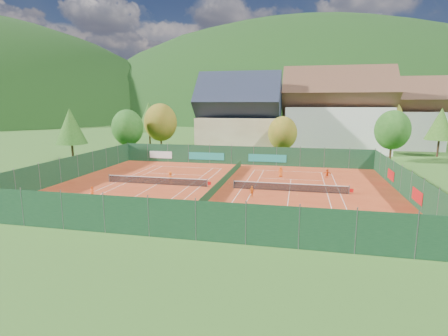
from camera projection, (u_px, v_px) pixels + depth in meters
ground at (220, 188)px, 41.09m from camera, size 600.00×600.00×0.00m
clay_pad at (220, 188)px, 41.09m from camera, size 40.00×32.00×0.01m
court_markings_left at (157, 184)px, 42.75m from camera, size 11.03×23.83×0.00m
court_markings_right at (289, 191)px, 39.42m from camera, size 11.03×23.83×0.00m
tennis_net_left at (158, 180)px, 42.63m from camera, size 13.30×0.10×1.02m
tennis_net_right at (291, 187)px, 39.30m from camera, size 13.30×0.10×1.02m
court_divider at (220, 184)px, 41.00m from camera, size 0.03×28.80×1.00m
fence_north at (240, 156)px, 56.28m from camera, size 40.00×0.10×3.00m
fence_south at (172, 219)px, 25.44m from camera, size 40.00×0.04×3.00m
fence_west at (69, 169)px, 44.98m from camera, size 0.04×32.00×3.00m
fence_east at (406, 183)px, 36.71m from camera, size 0.09×32.00×3.00m
chalet at (239, 119)px, 69.32m from camera, size 16.20×12.00×16.00m
hotel_block_a at (336, 115)px, 70.99m from camera, size 21.60×11.00×17.25m
hotel_block_b at (399, 118)px, 75.91m from camera, size 17.28×10.00×15.50m
tree_west_front at (128, 128)px, 63.89m from camera, size 5.72×5.72×8.69m
tree_west_mid at (161, 122)px, 68.70m from camera, size 6.44×6.44×9.78m
tree_west_back at (149, 117)px, 77.51m from camera, size 5.60×5.60×10.00m
tree_center at (283, 133)px, 60.11m from camera, size 5.01×5.01×7.60m
tree_east_front at (392, 130)px, 58.16m from camera, size 5.72×5.72×8.69m
tree_east_mid at (441, 124)px, 63.65m from camera, size 5.04×5.04×9.00m
tree_west_side at (71, 126)px, 57.33m from camera, size 5.04×5.04×9.00m
tree_east_back at (384, 118)px, 72.87m from camera, size 7.15×7.15×10.86m
mountain_backdrop at (324, 169)px, 266.74m from camera, size 820.00×530.00×242.00m
ball_hopper at (343, 224)px, 27.19m from camera, size 0.34×0.34×0.80m
loose_ball_0 at (112, 200)px, 35.62m from camera, size 0.07×0.07×0.07m
loose_ball_1 at (249, 226)px, 28.18m from camera, size 0.07×0.07×0.07m
loose_ball_2 at (229, 183)px, 43.13m from camera, size 0.07×0.07×0.07m
loose_ball_3 at (195, 174)px, 48.64m from camera, size 0.07×0.07×0.07m
loose_ball_4 at (297, 195)px, 37.82m from camera, size 0.07×0.07×0.07m
player_left_near at (92, 194)px, 35.29m from camera, size 0.59×0.41×1.55m
player_left_mid at (144, 205)px, 31.96m from camera, size 0.77×0.70×1.28m
player_left_far at (170, 178)px, 43.15m from camera, size 1.03×0.67×1.50m
player_right_near at (252, 192)px, 36.88m from camera, size 0.77×0.52×1.22m
player_right_far_a at (281, 172)px, 46.99m from camera, size 0.79×0.65×1.39m
player_right_far_b at (327, 174)px, 46.10m from camera, size 1.18×0.41×1.26m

